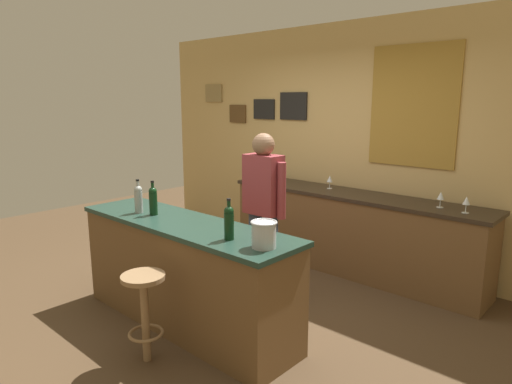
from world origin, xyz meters
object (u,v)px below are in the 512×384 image
Objects in this scene: bartender at (263,206)px; wine_glass_a at (281,175)px; wine_bottle_b at (153,200)px; wine_bottle_c at (229,221)px; wine_bottle_a at (138,198)px; bar_stool at (144,303)px; wine_glass_b at (330,179)px; ice_bucket at (264,234)px; wine_glass_d at (466,201)px; wine_glass_c at (441,196)px.

bartender is 10.45× the size of wine_glass_a.
wine_bottle_b and wine_bottle_c have the same top height.
bartender reaches higher than wine_bottle_a.
wine_bottle_a is at bearing 179.80° from wine_bottle_c.
bar_stool is 4.39× the size of wine_glass_b.
wine_bottle_b is 1.97× the size of wine_glass_b.
ice_bucket is 1.21× the size of wine_glass_d.
bartender is 8.61× the size of ice_bucket.
wine_glass_b is 1.31m from wine_glass_c.
wine_bottle_a is 1.00× the size of wine_bottle_b.
bar_stool is 4.39× the size of wine_glass_d.
wine_bottle_a is at bearing -132.07° from wine_glass_c.
wine_glass_a is at bearing 120.15° from wine_bottle_c.
ice_bucket is at bearing -101.75° from wine_glass_c.
wine_glass_b reaches higher than bar_stool.
wine_bottle_b is at bearing -130.22° from wine_glass_c.
ice_bucket is 1.21× the size of wine_glass_b.
wine_bottle_c is 1.97× the size of wine_glass_c.
wine_glass_c is (0.43, 2.08, -0.01)m from ice_bucket.
ice_bucket is (1.31, -0.02, -0.04)m from wine_bottle_b.
bartender reaches higher than wine_glass_d.
bartender reaches higher than bar_stool.
wine_bottle_a is 2.98m from wine_glass_d.
bartender reaches higher than wine_bottle_b.
wine_bottle_b reaches higher than wine_glass_a.
wine_bottle_c is at bearing -115.77° from wine_glass_d.
bar_stool is at bearing -32.58° from wine_bottle_a.
bar_stool is (0.07, -1.39, -0.48)m from bartender.
bar_stool is at bearing -41.47° from wine_bottle_b.
bartender is 1.47m from bar_stool.
wine_glass_a is (-0.19, 2.00, -0.05)m from wine_bottle_b.
wine_glass_b and wine_glass_c have the same top height.
wine_glass_c is at bearing 66.24° from bar_stool.
bar_stool is at bearing -72.68° from wine_glass_a.
wine_bottle_c is at bearing -0.20° from wine_bottle_a.
bar_stool is at bearing -86.53° from wine_glass_b.
wine_bottle_b is 1.97× the size of wine_glass_a.
wine_glass_c is at bearing -3.30° from wine_glass_b.
wine_glass_b is (0.63, 0.13, 0.00)m from wine_glass_a.
ice_bucket is (1.47, 0.03, -0.04)m from wine_bottle_a.
wine_glass_a is at bearing 90.85° from wine_bottle_a.
wine_bottle_b is 1.97× the size of wine_glass_c.
bartender is 10.45× the size of wine_glass_c.
ice_bucket is at bearing -67.98° from wine_glass_b.
wine_glass_d reaches higher than bar_stool.
wine_bottle_a reaches higher than wine_glass_a.
bar_stool is 2.73m from wine_glass_b.
wine_glass_a is (-0.72, 1.15, 0.07)m from bartender.
wine_bottle_c reaches higher than ice_bucket.
bartender reaches higher than wine_glass_c.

